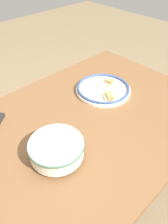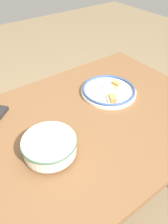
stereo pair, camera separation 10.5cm
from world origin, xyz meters
name	(u,v)px [view 1 (the left image)]	position (x,y,z in m)	size (l,w,h in m)	color
ground_plane	(81,203)	(0.00, 0.00, 0.00)	(8.00, 8.00, 0.00)	#7F6B4C
dining_table	(80,135)	(0.00, 0.00, 0.69)	(1.42, 0.92, 0.77)	brown
noodle_bowl	(56,149)	(-0.20, -0.08, 0.82)	(0.23, 0.23, 0.08)	silver
food_plate	(103,89)	(0.28, 0.10, 0.79)	(0.31, 0.31, 0.05)	silver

